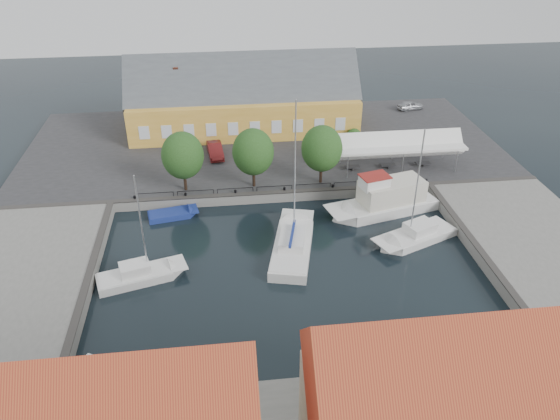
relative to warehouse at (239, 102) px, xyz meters
name	(u,v)px	position (x,y,z in m)	size (l,w,h in m)	color
ground	(288,260)	(2.60, -28.36, -4.43)	(140.00, 140.00, 0.00)	black
north_quay	(264,147)	(2.60, -5.36, -3.93)	(56.00, 26.00, 1.00)	#2D2D30
west_quay	(15,289)	(-19.40, -30.36, -3.93)	(12.00, 24.00, 1.00)	slate
east_quay	(542,251)	(24.60, -30.36, -3.93)	(12.00, 24.00, 1.00)	slate
quay_edge_fittings	(282,221)	(2.62, -23.61, -3.37)	(56.00, 24.72, 0.40)	#383533
warehouse	(239,102)	(0.00, 0.00, 0.00)	(28.56, 14.00, 9.55)	gold
tent_canopy	(399,145)	(16.60, -13.86, -0.74)	(14.00, 4.00, 2.83)	white
quay_trees	(253,152)	(0.60, -16.36, 0.45)	(18.20, 4.20, 6.30)	black
car_silver	(410,105)	(23.94, 3.63, -2.81)	(1.47, 3.65, 1.24)	#ABADB3
car_red	(215,150)	(-3.26, -8.51, -2.68)	(1.58, 4.54, 1.50)	maroon
center_sailboat	(293,247)	(3.19, -26.90, -4.07)	(5.43, 10.80, 14.15)	white
trawler	(386,202)	(13.23, -21.25, -3.41)	(11.69, 5.96, 5.00)	white
east_boat_a	(416,237)	(14.58, -26.59, -4.17)	(8.47, 5.67, 11.57)	white
west_boat_c	(140,277)	(-9.82, -29.60, -4.17)	(7.58, 4.23, 10.05)	white
launch_sw	(109,378)	(-10.81, -40.13, -4.34)	(5.39, 4.20, 0.98)	white
launch_nw	(172,215)	(-7.71, -19.79, -4.34)	(5.08, 2.75, 0.88)	navy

